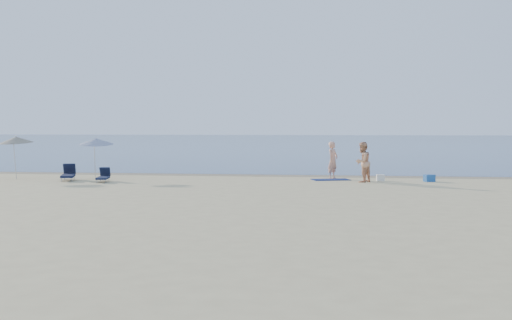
# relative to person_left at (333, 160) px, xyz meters

# --- Properties ---
(ground) EXTENTS (160.00, 160.00, 0.00)m
(ground) POSITION_rel_person_left_xyz_m (-3.35, -17.57, -0.93)
(ground) COLOR beige
(ground) RESTS_ON ground
(sea) EXTENTS (240.00, 160.00, 0.01)m
(sea) POSITION_rel_person_left_xyz_m (-3.35, 82.43, -0.92)
(sea) COLOR #0C234B
(sea) RESTS_ON ground
(wet_sand_strip) EXTENTS (240.00, 1.60, 0.00)m
(wet_sand_strip) POSITION_rel_person_left_xyz_m (-3.35, 1.83, -0.93)
(wet_sand_strip) COLOR #847254
(wet_sand_strip) RESTS_ON ground
(person_left) EXTENTS (0.71, 0.81, 1.86)m
(person_left) POSITION_rel_person_left_xyz_m (0.00, 0.00, 0.00)
(person_left) COLOR #DE987D
(person_left) RESTS_ON ground
(person_right) EXTENTS (1.11, 1.16, 1.89)m
(person_right) POSITION_rel_person_left_xyz_m (1.40, -1.68, 0.01)
(person_right) COLOR tan
(person_right) RESTS_ON ground
(beach_towel) EXTENTS (2.00, 1.51, 0.03)m
(beach_towel) POSITION_rel_person_left_xyz_m (-0.09, -0.54, -0.91)
(beach_towel) COLOR #101D50
(beach_towel) RESTS_ON ground
(white_bag) EXTENTS (0.39, 0.35, 0.31)m
(white_bag) POSITION_rel_person_left_xyz_m (2.28, -0.85, -0.77)
(white_bag) COLOR white
(white_bag) RESTS_ON ground
(blue_cooler) EXTENTS (0.57, 0.50, 0.34)m
(blue_cooler) POSITION_rel_person_left_xyz_m (4.54, -0.89, -0.76)
(blue_cooler) COLOR #1E54A3
(blue_cooler) RESTS_ON ground
(umbrella_near) EXTENTS (2.03, 2.05, 2.15)m
(umbrella_near) POSITION_rel_person_left_xyz_m (-11.61, -1.58, 0.94)
(umbrella_near) COLOR silver
(umbrella_near) RESTS_ON ground
(umbrella_far) EXTENTS (2.13, 2.14, 2.21)m
(umbrella_far) POSITION_rel_person_left_xyz_m (-15.59, -2.04, 1.01)
(umbrella_far) COLOR silver
(umbrella_far) RESTS_ON ground
(lounger_left) EXTENTS (1.13, 1.87, 0.79)m
(lounger_left) POSITION_rel_person_left_xyz_m (-12.65, -2.58, -0.64)
(lounger_left) COLOR black
(lounger_left) RESTS_ON ground
(lounger_right) EXTENTS (0.81, 1.57, 0.66)m
(lounger_right) POSITION_rel_person_left_xyz_m (-10.67, -3.11, -0.69)
(lounger_right) COLOR #131B36
(lounger_right) RESTS_ON ground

